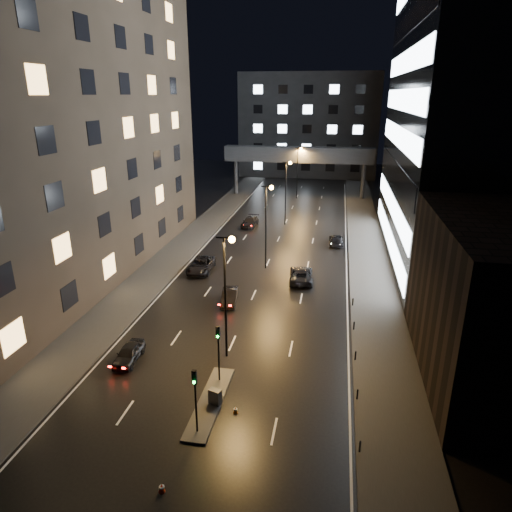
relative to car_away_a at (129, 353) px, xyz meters
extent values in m
plane|color=black|center=(7.43, 34.06, -0.67)|extent=(160.00, 160.00, 0.00)
cube|color=#383533|center=(-5.07, 29.06, -0.59)|extent=(5.00, 110.00, 0.15)
cube|color=#383533|center=(19.93, 29.06, -0.59)|extent=(5.00, 110.00, 0.15)
cube|color=#2D2319|center=(-15.07, 18.06, 19.33)|extent=(15.00, 48.00, 40.00)
cube|color=black|center=(27.43, 3.06, 5.33)|extent=(10.00, 18.00, 12.00)
cube|color=black|center=(32.43, 30.06, 21.83)|extent=(20.00, 36.00, 45.00)
cube|color=#333335|center=(7.43, 92.06, 11.83)|extent=(34.00, 14.00, 25.00)
cube|color=#333335|center=(7.43, 64.06, 7.83)|extent=(30.00, 3.00, 3.00)
cylinder|color=#333335|center=(-5.57, 64.06, 2.83)|extent=(0.80, 0.80, 7.00)
cylinder|color=#333335|center=(20.43, 64.06, 2.83)|extent=(0.80, 0.80, 7.00)
cube|color=#383533|center=(7.73, -3.94, -0.59)|extent=(1.60, 8.00, 0.15)
cylinder|color=black|center=(7.73, -1.44, 1.23)|extent=(0.12, 0.12, 3.50)
cube|color=black|center=(7.73, -1.44, 3.43)|extent=(0.28, 0.22, 0.90)
sphere|color=#0CFF33|center=(7.73, -1.58, 3.15)|extent=(0.18, 0.18, 0.18)
cylinder|color=black|center=(7.73, -6.94, 1.23)|extent=(0.12, 0.12, 3.50)
cube|color=black|center=(7.73, -6.94, 3.43)|extent=(0.28, 0.22, 0.90)
sphere|color=#0CFF33|center=(7.73, -7.08, 3.15)|extent=(0.18, 0.18, 0.18)
cylinder|color=black|center=(17.63, -6.94, -0.22)|extent=(0.12, 0.12, 0.90)
cylinder|color=black|center=(17.63, -1.94, -0.22)|extent=(0.12, 0.12, 0.90)
cylinder|color=black|center=(17.63, 3.06, -0.22)|extent=(0.12, 0.12, 0.90)
cylinder|color=black|center=(17.63, 8.06, -0.22)|extent=(0.12, 0.12, 0.90)
cylinder|color=black|center=(17.63, 13.06, -0.22)|extent=(0.12, 0.12, 0.90)
cylinder|color=black|center=(7.43, 2.06, 4.33)|extent=(0.18, 0.18, 10.00)
cylinder|color=black|center=(7.43, 2.06, 9.33)|extent=(1.20, 0.12, 0.12)
sphere|color=#FF9E38|center=(8.03, 2.06, 9.23)|extent=(0.50, 0.50, 0.50)
cylinder|color=black|center=(7.43, 22.06, 4.33)|extent=(0.18, 0.18, 10.00)
cylinder|color=black|center=(7.43, 22.06, 9.33)|extent=(1.20, 0.12, 0.12)
sphere|color=#FF9E38|center=(8.03, 22.06, 9.23)|extent=(0.50, 0.50, 0.50)
cylinder|color=black|center=(7.43, 42.06, 4.33)|extent=(0.18, 0.18, 10.00)
cylinder|color=black|center=(7.43, 42.06, 9.33)|extent=(1.20, 0.12, 0.12)
sphere|color=#FF9E38|center=(8.03, 42.06, 9.23)|extent=(0.50, 0.50, 0.50)
cylinder|color=black|center=(7.43, 62.06, 4.33)|extent=(0.18, 0.18, 10.00)
cylinder|color=black|center=(7.43, 62.06, 9.33)|extent=(1.20, 0.12, 0.12)
sphere|color=#FF9E38|center=(8.03, 62.06, 9.23)|extent=(0.50, 0.50, 0.50)
imported|color=black|center=(0.00, 0.00, 0.00)|extent=(1.72, 3.97, 1.33)
imported|color=black|center=(5.38, 11.79, 0.03)|extent=(1.99, 4.37, 1.39)
imported|color=black|center=(0.01, 19.66, 0.11)|extent=(2.69, 5.62, 1.55)
imported|color=black|center=(2.07, 39.90, 0.07)|extent=(2.43, 5.20, 1.47)
imported|color=black|center=(12.00, 18.79, 0.10)|extent=(2.97, 5.68, 1.53)
imported|color=black|center=(15.73, 32.99, 0.01)|extent=(2.09, 4.72, 1.35)
cube|color=#48474A|center=(8.13, -4.12, 0.02)|extent=(0.93, 0.72, 1.08)
cone|color=red|center=(7.19, -11.57, -0.40)|extent=(0.45, 0.45, 0.53)
cone|color=orange|center=(9.66, -4.67, -0.43)|extent=(0.35, 0.35, 0.47)
camera|label=1|loc=(15.41, -29.04, 19.30)|focal=32.00mm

